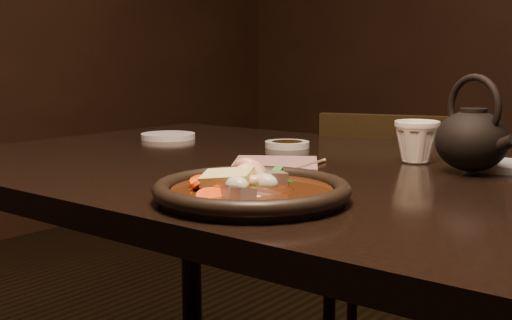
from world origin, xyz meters
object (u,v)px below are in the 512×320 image
Objects in this scene: table at (337,212)px; chair at (394,248)px; plate at (252,191)px; teapot at (472,137)px; tea_cup at (417,140)px.

table is 1.98× the size of chair.
table is at bearing 97.16° from plate.
table is at bearing 87.69° from chair.
chair is at bearing 150.81° from teapot.
teapot is (0.36, -0.46, 0.37)m from chair.
tea_cup is at bearing -179.95° from teapot.
tea_cup is at bearing 85.25° from plate.
teapot reaches higher than tea_cup.
teapot is at bearing -23.17° from tea_cup.
plate is at bearing -88.67° from teapot.
table is 0.31m from plate.
chair is 4.85× the size of teapot.
teapot reaches higher than chair.
tea_cup reaches higher than table.
teapot is at bearing 68.11° from plate.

